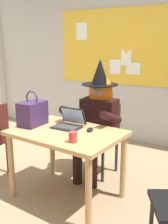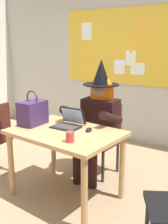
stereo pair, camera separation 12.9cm
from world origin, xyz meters
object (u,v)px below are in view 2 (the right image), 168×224
desk_main (65,141)px  handbag (33,113)px  chair_at_desk (103,134)px  laptop (69,123)px  person_costumed (98,114)px  computer_mouse (89,130)px  coffee_mug (70,137)px

desk_main → handbag: bearing=-179.3°
chair_at_desk → handbag: size_ratio=2.35×
laptop → handbag: bearing=-159.9°
chair_at_desk → person_costumed: size_ratio=0.62×
desk_main → computer_mouse: size_ratio=11.15×
desk_main → chair_at_desk: size_ratio=1.31×
person_costumed → handbag: size_ratio=3.79×
desk_main → chair_at_desk: chair_at_desk is taller
chair_at_desk → person_costumed: 0.31m
person_costumed → laptop: person_costumed is taller
laptop → handbag: 0.41m
computer_mouse → handbag: 0.67m
laptop → coffee_mug: (0.28, -0.37, 0.00)m
laptop → handbag: (-0.38, -0.14, 0.09)m
person_costumed → computer_mouse: bearing=17.4°
chair_at_desk → coffee_mug: size_ratio=9.35×
person_costumed → computer_mouse: 0.54m
person_costumed → coffee_mug: bearing=10.8°
laptop → computer_mouse: 0.27m
coffee_mug → computer_mouse: bearing=93.0°
chair_at_desk → laptop: laptop is taller
desk_main → coffee_mug: (0.23, -0.23, 0.15)m
chair_at_desk → laptop: bearing=-3.6°
desk_main → person_costumed: bearing=87.5°
computer_mouse → handbag: (-0.64, -0.13, 0.12)m
chair_at_desk → computer_mouse: bearing=20.3°
chair_at_desk → computer_mouse: 0.70m
laptop → handbag: size_ratio=0.78×
laptop → handbag: handbag is taller
handbag → laptop: bearing=20.4°
chair_at_desk → coffee_mug: 1.04m
coffee_mug → desk_main: bearing=134.2°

